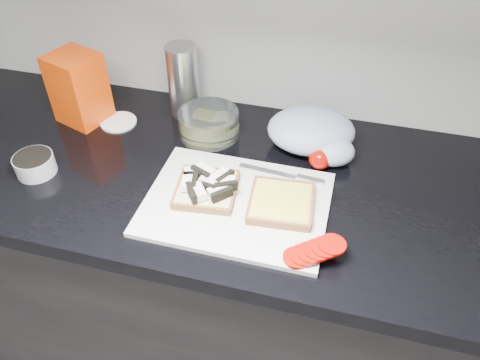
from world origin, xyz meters
name	(u,v)px	position (x,y,z in m)	size (l,w,h in m)	color
base_cabinet	(203,281)	(0.00, 1.20, 0.43)	(3.50, 0.60, 0.86)	black
countertop	(193,171)	(0.00, 1.20, 0.88)	(3.50, 0.64, 0.04)	black
cutting_board	(236,204)	(0.14, 1.09, 0.91)	(0.40, 0.30, 0.01)	silver
bread_left	(207,187)	(0.07, 1.10, 0.93)	(0.15, 0.15, 0.04)	beige
bread_right	(281,203)	(0.24, 1.10, 0.92)	(0.15, 0.15, 0.02)	beige
tomato_slices	(314,251)	(0.33, 0.98, 0.93)	(0.13, 0.10, 0.03)	#9B0B03
knife	(292,176)	(0.24, 1.21, 0.92)	(0.21, 0.03, 0.01)	#B0B0B4
seed_tub	(34,163)	(-0.35, 1.08, 0.93)	(0.09, 0.09, 0.05)	#999D9D
tub_lid	(119,122)	(-0.25, 1.32, 0.90)	(0.10, 0.10, 0.01)	white
glass_bowl	(209,124)	(0.00, 1.33, 0.93)	(0.16, 0.16, 0.07)	silver
bread_bag	(79,88)	(-0.35, 1.32, 0.99)	(0.12, 0.11, 0.19)	#CE4303
steel_canister	(183,81)	(-0.09, 1.41, 1.00)	(0.08, 0.08, 0.20)	#AEAEB3
grocery_bag	(314,133)	(0.27, 1.34, 0.95)	(0.24, 0.21, 0.10)	#93A0B4
whole_tomatoes	(320,159)	(0.30, 1.27, 0.93)	(0.05, 0.05, 0.05)	#9B0B03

